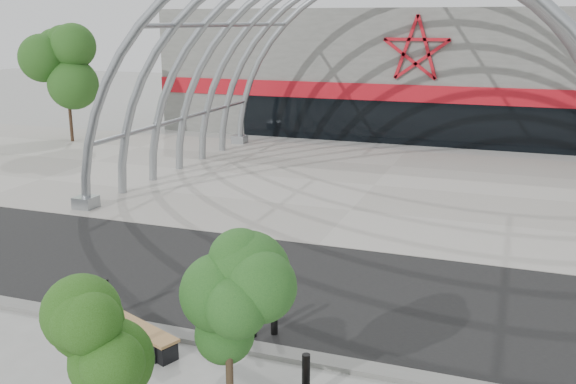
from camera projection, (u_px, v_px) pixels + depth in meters
name	position (u px, v px, depth m)	size (l,w,h in m)	color
ground	(230.00, 341.00, 15.00)	(140.00, 140.00, 0.00)	gray
road	(282.00, 284.00, 18.17)	(140.00, 7.00, 0.02)	black
forecourt	(374.00, 185.00, 29.08)	(60.00, 17.00, 0.04)	#A39D94
kerb	(225.00, 343.00, 14.75)	(60.00, 0.50, 0.12)	slate
arena_building	(432.00, 70.00, 44.36)	(34.00, 15.24, 8.00)	slate
vault_canopy	(374.00, 186.00, 29.08)	(20.80, 15.80, 20.36)	#92979C
street_tree_0	(98.00, 341.00, 10.09)	(1.44, 1.44, 3.29)	#342B1B
street_tree_1	(228.00, 312.00, 10.33)	(1.59, 1.59, 3.75)	#332919
bench_0	(140.00, 337.00, 14.69)	(2.37, 1.37, 0.49)	black
bollard_0	(106.00, 298.00, 16.04)	(0.17, 0.17, 1.04)	black
bollard_1	(128.00, 346.00, 13.67)	(0.17, 0.17, 1.07)	black
bollard_2	(253.00, 316.00, 15.03)	(0.18, 0.18, 1.11)	black
bollard_3	(274.00, 315.00, 15.16)	(0.17, 0.17, 1.04)	black
bollard_4	(306.00, 378.00, 12.49)	(0.16, 0.16, 1.01)	black
bg_tree_0	(66.00, 66.00, 38.54)	(3.00, 3.00, 6.45)	black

